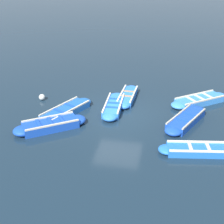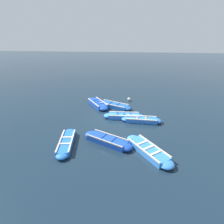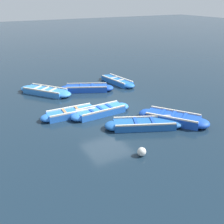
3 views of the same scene
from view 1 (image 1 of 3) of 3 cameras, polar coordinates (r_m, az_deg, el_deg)
The scene contains 9 objects.
ground_plane at distance 16.39m, azimuth 1.21°, elevation -0.33°, with size 120.00×120.00×0.00m, color #162838.
boat_centre at distance 13.62m, azimuth 15.57°, elevation -6.71°, with size 1.29×3.46×0.37m.
boat_inner_gap at distance 16.45m, azimuth -8.53°, elevation 0.13°, with size 3.80×2.32×0.40m.
boat_mid_row at distance 15.82m, azimuth 13.38°, elevation -1.41°, with size 3.56×2.27×0.42m.
boat_end_of_row at distance 18.18m, azimuth 15.69°, elevation 2.06°, with size 2.98×3.48×0.41m.
boat_stern_in at distance 15.17m, azimuth -11.18°, elevation -2.35°, with size 2.78×3.39×0.47m.
boat_near_quay at distance 18.05m, azimuth 2.89°, elevation 2.87°, with size 3.24×0.87×0.40m.
boat_tucked at distance 16.84m, azimuth 0.31°, elevation 1.11°, with size 3.43×0.97×0.41m.
buoy_orange_near at distance 18.37m, azimuth -12.68°, elevation 2.67°, with size 0.35×0.35×0.35m, color silver.
Camera 1 is at (14.39, 2.58, 7.40)m, focal length 50.00 mm.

